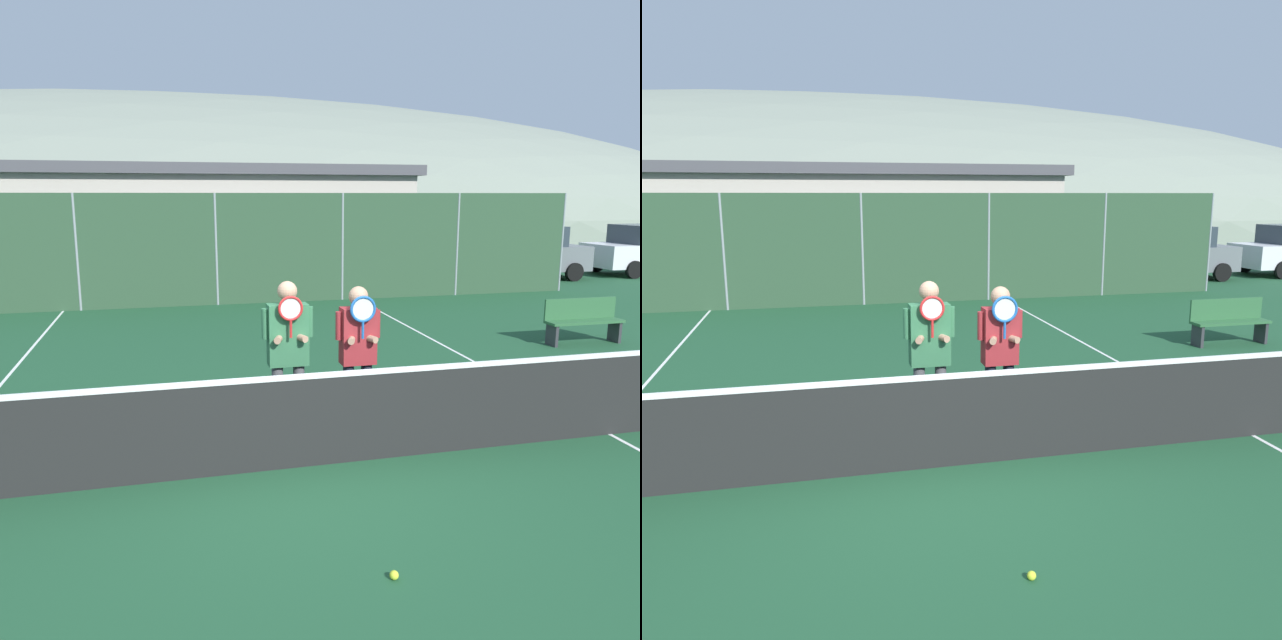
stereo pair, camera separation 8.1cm
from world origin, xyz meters
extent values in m
plane|color=#1E4C2D|center=(0.00, 0.00, 0.00)|extent=(120.00, 120.00, 0.00)
ellipsoid|color=gray|center=(0.00, 50.60, 0.00)|extent=(106.83, 59.35, 20.77)
cube|color=beige|center=(0.02, 17.88, 1.72)|extent=(15.19, 5.00, 3.44)
cube|color=#4C4C51|center=(0.02, 17.88, 3.62)|extent=(15.69, 5.50, 0.36)
cylinder|color=gray|center=(-3.30, 9.99, 1.40)|extent=(0.06, 0.06, 2.81)
cylinder|color=gray|center=(0.00, 9.99, 1.40)|extent=(0.06, 0.06, 2.81)
cylinder|color=gray|center=(3.30, 9.99, 1.40)|extent=(0.06, 0.06, 2.81)
cylinder|color=gray|center=(6.61, 9.99, 1.40)|extent=(0.06, 0.06, 2.81)
cylinder|color=gray|center=(9.91, 9.99, 1.40)|extent=(0.06, 0.06, 2.81)
cube|color=#2D4C33|center=(0.00, 9.99, 1.40)|extent=(19.83, 0.02, 2.81)
cube|color=black|center=(0.00, 0.00, 0.47)|extent=(9.80, 0.02, 0.95)
cube|color=white|center=(0.00, 0.00, 0.97)|extent=(9.80, 0.03, 0.06)
cube|color=white|center=(3.71, 3.00, 0.00)|extent=(0.05, 16.00, 0.01)
cylinder|color=#56565B|center=(-0.09, 0.80, 0.44)|extent=(0.13, 0.13, 0.88)
cylinder|color=#56565B|center=(0.16, 0.80, 0.44)|extent=(0.13, 0.13, 0.88)
cube|color=#337047|center=(0.03, 0.80, 1.23)|extent=(0.45, 0.22, 0.70)
sphere|color=tan|center=(0.03, 0.80, 1.72)|extent=(0.22, 0.22, 0.22)
cylinder|color=#337047|center=(-0.22, 0.80, 1.36)|extent=(0.08, 0.08, 0.34)
cylinder|color=#337047|center=(0.28, 0.80, 1.36)|extent=(0.08, 0.08, 0.34)
cylinder|color=tan|center=(-0.08, 0.71, 1.21)|extent=(0.16, 0.27, 0.08)
cylinder|color=tan|center=(0.14, 0.71, 1.21)|extent=(0.16, 0.27, 0.08)
cylinder|color=red|center=(0.03, 0.62, 1.33)|extent=(0.03, 0.03, 0.20)
torus|color=red|center=(0.03, 0.62, 1.56)|extent=(0.28, 0.03, 0.28)
cylinder|color=silver|center=(0.03, 0.62, 1.56)|extent=(0.23, 0.00, 0.23)
cylinder|color=#232838|center=(0.75, 0.81, 0.42)|extent=(0.13, 0.13, 0.84)
cylinder|color=#232838|center=(0.97, 0.81, 0.42)|extent=(0.13, 0.13, 0.84)
cube|color=maroon|center=(0.86, 0.81, 1.17)|extent=(0.40, 0.22, 0.66)
sphere|color=tan|center=(0.86, 0.81, 1.63)|extent=(0.22, 0.22, 0.22)
cylinder|color=maroon|center=(0.63, 0.81, 1.30)|extent=(0.08, 0.08, 0.32)
cylinder|color=maroon|center=(1.08, 0.81, 1.30)|extent=(0.08, 0.08, 0.32)
cylinder|color=tan|center=(0.76, 0.72, 1.15)|extent=(0.16, 0.27, 0.08)
cylinder|color=tan|center=(0.96, 0.72, 1.15)|extent=(0.16, 0.27, 0.08)
cylinder|color=#1E5BAD|center=(0.86, 0.63, 1.27)|extent=(0.03, 0.03, 0.20)
torus|color=#1E5BAD|center=(0.86, 0.63, 1.51)|extent=(0.30, 0.03, 0.30)
cylinder|color=silver|center=(0.86, 0.63, 1.51)|extent=(0.25, 0.00, 0.25)
cube|color=#285638|center=(-5.36, 12.52, 0.72)|extent=(4.68, 1.80, 0.83)
cube|color=#2D3842|center=(-5.36, 12.52, 1.47)|extent=(2.57, 1.65, 0.68)
cylinder|color=black|center=(-3.83, 11.60, 0.30)|extent=(0.60, 0.16, 0.60)
cylinder|color=black|center=(-3.83, 13.44, 0.30)|extent=(0.60, 0.16, 0.60)
cube|color=silver|center=(0.07, 12.85, 0.70)|extent=(4.54, 1.89, 0.81)
cube|color=#2D3842|center=(0.07, 12.85, 1.44)|extent=(2.50, 1.74, 0.66)
cylinder|color=black|center=(1.54, 11.89, 0.30)|extent=(0.60, 0.16, 0.60)
cylinder|color=black|center=(1.54, 13.82, 0.30)|extent=(0.60, 0.16, 0.60)
cylinder|color=black|center=(-1.41, 11.89, 0.30)|extent=(0.60, 0.16, 0.60)
cylinder|color=black|center=(-1.41, 13.82, 0.30)|extent=(0.60, 0.16, 0.60)
cube|color=#285638|center=(5.32, 12.61, 0.72)|extent=(4.34, 1.78, 0.83)
cube|color=#2D3842|center=(5.32, 12.61, 1.47)|extent=(2.39, 1.64, 0.68)
cylinder|color=black|center=(6.73, 11.70, 0.30)|extent=(0.60, 0.16, 0.60)
cylinder|color=black|center=(6.73, 13.53, 0.30)|extent=(0.60, 0.16, 0.60)
cylinder|color=black|center=(3.91, 11.70, 0.30)|extent=(0.60, 0.16, 0.60)
cylinder|color=black|center=(3.91, 13.53, 0.30)|extent=(0.60, 0.16, 0.60)
cube|color=slate|center=(10.32, 12.62, 0.70)|extent=(4.04, 1.86, 0.80)
cube|color=#2D3842|center=(10.32, 12.62, 1.43)|extent=(2.22, 1.71, 0.66)
cylinder|color=black|center=(11.63, 11.67, 0.30)|extent=(0.60, 0.16, 0.60)
cylinder|color=black|center=(11.63, 13.57, 0.30)|extent=(0.60, 0.16, 0.60)
cylinder|color=black|center=(9.01, 11.67, 0.30)|extent=(0.60, 0.16, 0.60)
cylinder|color=black|center=(9.01, 13.57, 0.30)|extent=(0.60, 0.16, 0.60)
cylinder|color=black|center=(13.99, 11.73, 0.30)|extent=(0.60, 0.16, 0.60)
cylinder|color=black|center=(13.99, 13.64, 0.30)|extent=(0.60, 0.16, 0.60)
cube|color=#2D6038|center=(6.34, 4.03, 0.42)|extent=(1.52, 0.36, 0.05)
cube|color=#2D6038|center=(6.34, 4.19, 0.65)|extent=(1.52, 0.04, 0.40)
cube|color=#333338|center=(5.66, 4.03, 0.20)|extent=(0.06, 0.32, 0.40)
cube|color=#333338|center=(7.01, 4.03, 0.20)|extent=(0.06, 0.32, 0.40)
sphere|color=#CCDB33|center=(0.26, -2.04, 0.03)|extent=(0.07, 0.07, 0.07)
camera|label=1|loc=(-1.26, -5.88, 2.76)|focal=35.00mm
camera|label=2|loc=(-1.18, -5.90, 2.76)|focal=35.00mm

